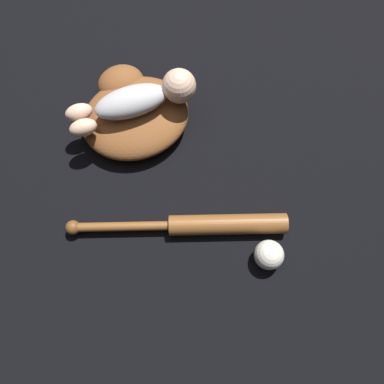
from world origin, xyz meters
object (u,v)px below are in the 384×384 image
baseball_glove (133,112)px  baseball_bat (205,225)px  baby_figure (141,99)px  baseball (269,255)px

baseball_glove → baseball_bat: bearing=-63.9°
baby_figure → baseball: 0.55m
baseball_bat → baseball: size_ratio=7.61×
baseball_bat → baseball: baseball is taller
baby_figure → baseball_bat: bearing=-67.5°
baseball_glove → baby_figure: bearing=-23.7°
baseball_glove → baby_figure: size_ratio=1.04×
baseball → baby_figure: bearing=123.9°
baby_figure → baseball_glove: bearing=156.3°
baseball_glove → baseball: 0.57m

